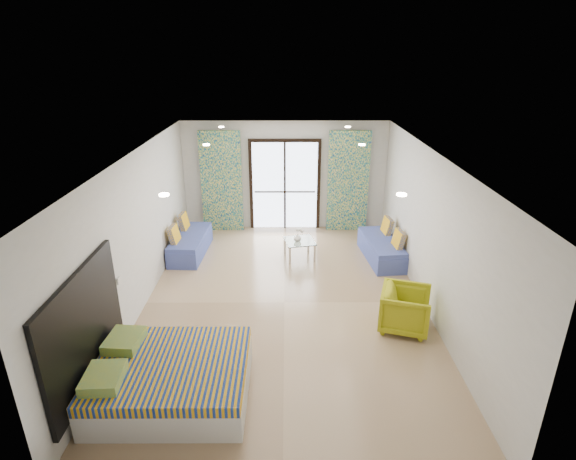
{
  "coord_description": "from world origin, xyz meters",
  "views": [
    {
      "loc": [
        0.04,
        -7.05,
        4.25
      ],
      "look_at": [
        0.07,
        0.66,
        1.15
      ],
      "focal_mm": 28.0,
      "sensor_mm": 36.0,
      "label": 1
    }
  ],
  "objects_px": {
    "bed": "(170,378)",
    "coffee_table": "(300,242)",
    "daybed_left": "(190,243)",
    "daybed_right": "(382,248)",
    "armchair": "(405,307)"
  },
  "relations": [
    {
      "from": "bed",
      "to": "coffee_table",
      "type": "distance_m",
      "value": 4.61
    },
    {
      "from": "bed",
      "to": "daybed_left",
      "type": "height_order",
      "value": "daybed_left"
    },
    {
      "from": "daybed_right",
      "to": "armchair",
      "type": "distance_m",
      "value": 2.65
    },
    {
      "from": "bed",
      "to": "armchair",
      "type": "distance_m",
      "value": 3.78
    },
    {
      "from": "bed",
      "to": "daybed_right",
      "type": "height_order",
      "value": "daybed_right"
    },
    {
      "from": "daybed_left",
      "to": "coffee_table",
      "type": "relative_size",
      "value": 2.28
    },
    {
      "from": "daybed_left",
      "to": "armchair",
      "type": "bearing_deg",
      "value": -32.61
    },
    {
      "from": "daybed_left",
      "to": "daybed_right",
      "type": "xyz_separation_m",
      "value": [
        4.23,
        -0.28,
        -0.0
      ]
    },
    {
      "from": "armchair",
      "to": "daybed_left",
      "type": "bearing_deg",
      "value": 71.24
    },
    {
      "from": "bed",
      "to": "armchair",
      "type": "height_order",
      "value": "armchair"
    },
    {
      "from": "bed",
      "to": "daybed_right",
      "type": "distance_m",
      "value": 5.52
    },
    {
      "from": "daybed_left",
      "to": "daybed_right",
      "type": "height_order",
      "value": "daybed_left"
    },
    {
      "from": "bed",
      "to": "daybed_left",
      "type": "bearing_deg",
      "value": 98.13
    },
    {
      "from": "daybed_right",
      "to": "bed",
      "type": "bearing_deg",
      "value": -136.6
    },
    {
      "from": "bed",
      "to": "daybed_left",
      "type": "xyz_separation_m",
      "value": [
        -0.64,
        4.47,
        -0.03
      ]
    }
  ]
}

